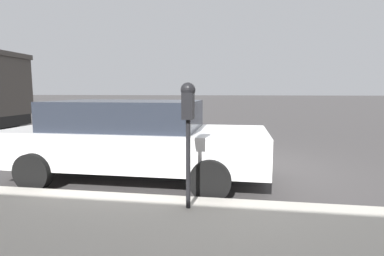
% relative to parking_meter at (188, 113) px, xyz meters
% --- Properties ---
extents(ground_plane, '(220.00, 220.00, 0.00)m').
position_rel_parking_meter_xyz_m(ground_plane, '(2.63, -0.45, -1.38)').
color(ground_plane, '#3D3A3A').
extents(parking_meter, '(0.21, 0.19, 1.65)m').
position_rel_parking_meter_xyz_m(parking_meter, '(0.00, 0.00, 0.00)').
color(parking_meter, black).
rests_on(parking_meter, sidewalk).
extents(car_white, '(2.07, 4.79, 1.48)m').
position_rel_parking_meter_xyz_m(car_white, '(1.55, 1.29, -0.60)').
color(car_white, silver).
rests_on(car_white, ground_plane).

